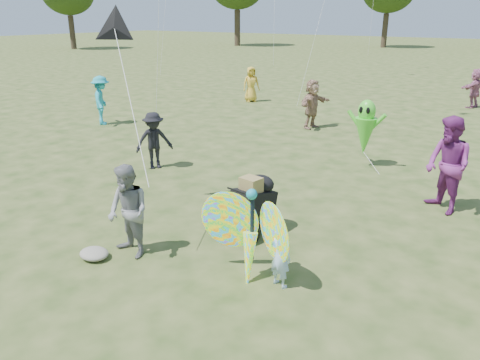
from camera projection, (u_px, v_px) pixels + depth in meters
The scene contains 14 objects.
ground at pixel (195, 280), 6.98m from camera, with size 160.00×160.00×0.00m, color #51592B.
child_girl at pixel (280, 256), 6.68m from camera, with size 0.35×0.23×0.96m, color #ABCFF2.
adult_man at pixel (128, 212), 7.45m from camera, with size 0.75×0.58×1.54m, color gray.
grey_bag at pixel (94, 254), 7.57m from camera, with size 0.51×0.42×0.16m, color gray.
crowd_b at pixel (154, 141), 11.80m from camera, with size 0.94×0.54×1.45m, color black.
crowd_d at pixel (312, 104), 15.99m from camera, with size 1.55×0.49×1.67m, color #A07A62.
crowd_e at pixel (448, 165), 9.10m from camera, with size 0.94×0.73×1.92m, color #7E2A79.
crowd_g at pixel (251, 84), 20.88m from camera, with size 0.75×0.49×1.54m, color gold.
crowd_i at pixel (102, 100), 16.51m from camera, with size 1.11×0.64×1.71m, color teal.
crowd_j at pixel (475, 88), 19.50m from camera, with size 1.50×0.48×1.62m, color #AF6488.
jogging_stroller at pixel (254, 201), 8.27m from camera, with size 0.59×1.09×1.09m.
butterfly_kite at pixel (251, 236), 6.84m from camera, with size 1.74×0.75×1.60m.
delta_kite_rig at pixel (115, 29), 8.35m from camera, with size 2.33×1.57×2.68m.
alien_kite at pixel (365, 130), 11.85m from camera, with size 1.12×0.69×1.74m.
Camera 1 is at (3.96, -4.66, 3.75)m, focal length 35.00 mm.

